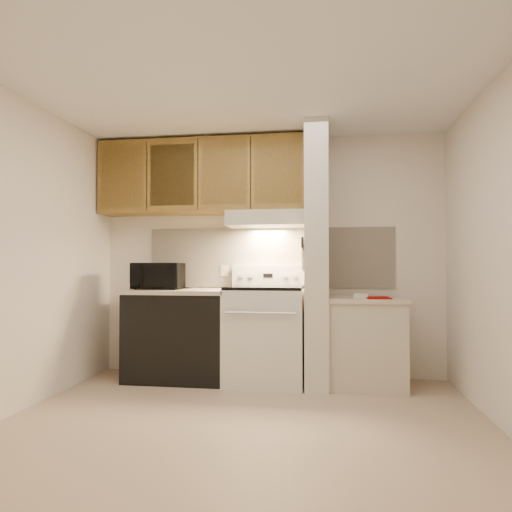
# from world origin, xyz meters

# --- Properties ---
(floor) EXTENTS (3.60, 3.60, 0.00)m
(floor) POSITION_xyz_m (0.00, 0.00, 0.00)
(floor) COLOR tan
(floor) RESTS_ON ground
(ceiling) EXTENTS (3.60, 3.60, 0.00)m
(ceiling) POSITION_xyz_m (0.00, 0.00, 2.50)
(ceiling) COLOR white
(ceiling) RESTS_ON wall_back
(wall_back) EXTENTS (3.60, 2.50, 0.02)m
(wall_back) POSITION_xyz_m (0.00, 1.50, 1.25)
(wall_back) COLOR white
(wall_back) RESTS_ON floor
(wall_left) EXTENTS (0.02, 3.00, 2.50)m
(wall_left) POSITION_xyz_m (-1.80, 0.00, 1.25)
(wall_left) COLOR white
(wall_left) RESTS_ON floor
(wall_right) EXTENTS (0.02, 3.00, 2.50)m
(wall_right) POSITION_xyz_m (1.80, 0.00, 1.25)
(wall_right) COLOR white
(wall_right) RESTS_ON floor
(backsplash) EXTENTS (2.60, 0.02, 0.63)m
(backsplash) POSITION_xyz_m (0.00, 1.49, 1.24)
(backsplash) COLOR white
(backsplash) RESTS_ON wall_back
(range_body) EXTENTS (0.76, 0.65, 0.92)m
(range_body) POSITION_xyz_m (0.00, 1.16, 0.46)
(range_body) COLOR silver
(range_body) RESTS_ON floor
(oven_window) EXTENTS (0.50, 0.01, 0.30)m
(oven_window) POSITION_xyz_m (0.00, 0.84, 0.50)
(oven_window) COLOR black
(oven_window) RESTS_ON range_body
(oven_handle) EXTENTS (0.65, 0.02, 0.02)m
(oven_handle) POSITION_xyz_m (0.00, 0.80, 0.72)
(oven_handle) COLOR silver
(oven_handle) RESTS_ON range_body
(cooktop) EXTENTS (0.74, 0.64, 0.03)m
(cooktop) POSITION_xyz_m (0.00, 1.16, 0.94)
(cooktop) COLOR black
(cooktop) RESTS_ON range_body
(range_backguard) EXTENTS (0.76, 0.08, 0.20)m
(range_backguard) POSITION_xyz_m (0.00, 1.44, 1.05)
(range_backguard) COLOR silver
(range_backguard) RESTS_ON range_body
(range_display) EXTENTS (0.10, 0.01, 0.04)m
(range_display) POSITION_xyz_m (0.00, 1.40, 1.05)
(range_display) COLOR black
(range_display) RESTS_ON range_backguard
(range_knob_left_outer) EXTENTS (0.05, 0.02, 0.05)m
(range_knob_left_outer) POSITION_xyz_m (-0.28, 1.40, 1.05)
(range_knob_left_outer) COLOR silver
(range_knob_left_outer) RESTS_ON range_backguard
(range_knob_left_inner) EXTENTS (0.05, 0.02, 0.05)m
(range_knob_left_inner) POSITION_xyz_m (-0.18, 1.40, 1.05)
(range_knob_left_inner) COLOR silver
(range_knob_left_inner) RESTS_ON range_backguard
(range_knob_right_inner) EXTENTS (0.05, 0.02, 0.05)m
(range_knob_right_inner) POSITION_xyz_m (0.18, 1.40, 1.05)
(range_knob_right_inner) COLOR silver
(range_knob_right_inner) RESTS_ON range_backguard
(range_knob_right_outer) EXTENTS (0.05, 0.02, 0.05)m
(range_knob_right_outer) POSITION_xyz_m (0.28, 1.40, 1.05)
(range_knob_right_outer) COLOR silver
(range_knob_right_outer) RESTS_ON range_backguard
(dishwasher_front) EXTENTS (1.00, 0.63, 0.87)m
(dishwasher_front) POSITION_xyz_m (-0.88, 1.17, 0.43)
(dishwasher_front) COLOR black
(dishwasher_front) RESTS_ON floor
(left_countertop) EXTENTS (1.04, 0.67, 0.04)m
(left_countertop) POSITION_xyz_m (-0.88, 1.17, 0.89)
(left_countertop) COLOR beige
(left_countertop) RESTS_ON dishwasher_front
(spoon_rest) EXTENTS (0.22, 0.10, 0.01)m
(spoon_rest) POSITION_xyz_m (-0.92, 1.36, 0.92)
(spoon_rest) COLOR black
(spoon_rest) RESTS_ON left_countertop
(teal_jar) EXTENTS (0.10, 0.10, 0.10)m
(teal_jar) POSITION_xyz_m (-1.12, 1.20, 0.96)
(teal_jar) COLOR #255A56
(teal_jar) RESTS_ON left_countertop
(outlet) EXTENTS (0.08, 0.01, 0.12)m
(outlet) POSITION_xyz_m (-0.48, 1.48, 1.10)
(outlet) COLOR beige
(outlet) RESTS_ON backsplash
(microwave) EXTENTS (0.50, 0.35, 0.27)m
(microwave) POSITION_xyz_m (-1.10, 1.15, 1.04)
(microwave) COLOR black
(microwave) RESTS_ON left_countertop
(partition_pillar) EXTENTS (0.22, 0.70, 2.50)m
(partition_pillar) POSITION_xyz_m (0.51, 1.15, 1.25)
(partition_pillar) COLOR beige
(partition_pillar) RESTS_ON floor
(pillar_trim) EXTENTS (0.01, 0.70, 0.04)m
(pillar_trim) POSITION_xyz_m (0.39, 1.15, 1.30)
(pillar_trim) COLOR olive
(pillar_trim) RESTS_ON partition_pillar
(knife_strip) EXTENTS (0.02, 0.42, 0.04)m
(knife_strip) POSITION_xyz_m (0.39, 1.10, 1.32)
(knife_strip) COLOR black
(knife_strip) RESTS_ON partition_pillar
(knife_blade_a) EXTENTS (0.01, 0.03, 0.16)m
(knife_blade_a) POSITION_xyz_m (0.38, 0.94, 1.22)
(knife_blade_a) COLOR silver
(knife_blade_a) RESTS_ON knife_strip
(knife_handle_a) EXTENTS (0.02, 0.02, 0.10)m
(knife_handle_a) POSITION_xyz_m (0.38, 0.95, 1.37)
(knife_handle_a) COLOR black
(knife_handle_a) RESTS_ON knife_strip
(knife_blade_b) EXTENTS (0.01, 0.04, 0.18)m
(knife_blade_b) POSITION_xyz_m (0.38, 1.03, 1.21)
(knife_blade_b) COLOR silver
(knife_blade_b) RESTS_ON knife_strip
(knife_handle_b) EXTENTS (0.02, 0.02, 0.10)m
(knife_handle_b) POSITION_xyz_m (0.38, 1.02, 1.37)
(knife_handle_b) COLOR black
(knife_handle_b) RESTS_ON knife_strip
(knife_blade_c) EXTENTS (0.01, 0.04, 0.20)m
(knife_blade_c) POSITION_xyz_m (0.38, 1.10, 1.20)
(knife_blade_c) COLOR silver
(knife_blade_c) RESTS_ON knife_strip
(knife_handle_c) EXTENTS (0.02, 0.02, 0.10)m
(knife_handle_c) POSITION_xyz_m (0.38, 1.11, 1.37)
(knife_handle_c) COLOR black
(knife_handle_c) RESTS_ON knife_strip
(knife_blade_d) EXTENTS (0.01, 0.04, 0.16)m
(knife_blade_d) POSITION_xyz_m (0.38, 1.17, 1.22)
(knife_blade_d) COLOR silver
(knife_blade_d) RESTS_ON knife_strip
(knife_handle_d) EXTENTS (0.02, 0.02, 0.10)m
(knife_handle_d) POSITION_xyz_m (0.38, 1.17, 1.37)
(knife_handle_d) COLOR black
(knife_handle_d) RESTS_ON knife_strip
(knife_blade_e) EXTENTS (0.01, 0.04, 0.18)m
(knife_blade_e) POSITION_xyz_m (0.38, 1.25, 1.21)
(knife_blade_e) COLOR silver
(knife_blade_e) RESTS_ON knife_strip
(knife_handle_e) EXTENTS (0.02, 0.02, 0.10)m
(knife_handle_e) POSITION_xyz_m (0.38, 1.27, 1.37)
(knife_handle_e) COLOR black
(knife_handle_e) RESTS_ON knife_strip
(oven_mitt) EXTENTS (0.03, 0.10, 0.25)m
(oven_mitt) POSITION_xyz_m (0.38, 1.32, 1.22)
(oven_mitt) COLOR slate
(oven_mitt) RESTS_ON partition_pillar
(right_cab_base) EXTENTS (0.70, 0.60, 0.81)m
(right_cab_base) POSITION_xyz_m (0.97, 1.15, 0.40)
(right_cab_base) COLOR beige
(right_cab_base) RESTS_ON floor
(right_countertop) EXTENTS (0.74, 0.64, 0.04)m
(right_countertop) POSITION_xyz_m (0.97, 1.15, 0.83)
(right_countertop) COLOR beige
(right_countertop) RESTS_ON right_cab_base
(red_folder) EXTENTS (0.22, 0.29, 0.01)m
(red_folder) POSITION_xyz_m (1.07, 1.00, 0.85)
(red_folder) COLOR #950300
(red_folder) RESTS_ON right_countertop
(white_box) EXTENTS (0.14, 0.11, 0.04)m
(white_box) POSITION_xyz_m (0.92, 1.05, 0.87)
(white_box) COLOR white
(white_box) RESTS_ON right_countertop
(range_hood) EXTENTS (0.78, 0.44, 0.15)m
(range_hood) POSITION_xyz_m (0.00, 1.28, 1.62)
(range_hood) COLOR beige
(range_hood) RESTS_ON upper_cabinets
(hood_lip) EXTENTS (0.78, 0.04, 0.06)m
(hood_lip) POSITION_xyz_m (0.00, 1.07, 1.58)
(hood_lip) COLOR beige
(hood_lip) RESTS_ON range_hood
(upper_cabinets) EXTENTS (2.18, 0.33, 0.77)m
(upper_cabinets) POSITION_xyz_m (-0.69, 1.32, 2.08)
(upper_cabinets) COLOR olive
(upper_cabinets) RESTS_ON wall_back
(cab_door_a) EXTENTS (0.46, 0.01, 0.63)m
(cab_door_a) POSITION_xyz_m (-1.51, 1.17, 2.08)
(cab_door_a) COLOR olive
(cab_door_a) RESTS_ON upper_cabinets
(cab_gap_a) EXTENTS (0.01, 0.01, 0.73)m
(cab_gap_a) POSITION_xyz_m (-1.23, 1.16, 2.08)
(cab_gap_a) COLOR black
(cab_gap_a) RESTS_ON upper_cabinets
(cab_door_b) EXTENTS (0.46, 0.01, 0.63)m
(cab_door_b) POSITION_xyz_m (-0.96, 1.17, 2.08)
(cab_door_b) COLOR olive
(cab_door_b) RESTS_ON upper_cabinets
(cab_gap_b) EXTENTS (0.01, 0.01, 0.73)m
(cab_gap_b) POSITION_xyz_m (-0.69, 1.16, 2.08)
(cab_gap_b) COLOR black
(cab_gap_b) RESTS_ON upper_cabinets
(cab_door_c) EXTENTS (0.46, 0.01, 0.63)m
(cab_door_c) POSITION_xyz_m (-0.42, 1.17, 2.08)
(cab_door_c) COLOR olive
(cab_door_c) RESTS_ON upper_cabinets
(cab_gap_c) EXTENTS (0.01, 0.01, 0.73)m
(cab_gap_c) POSITION_xyz_m (-0.14, 1.16, 2.08)
(cab_gap_c) COLOR black
(cab_gap_c) RESTS_ON upper_cabinets
(cab_door_d) EXTENTS (0.46, 0.01, 0.63)m
(cab_door_d) POSITION_xyz_m (0.13, 1.17, 2.08)
(cab_door_d) COLOR olive
(cab_door_d) RESTS_ON upper_cabinets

